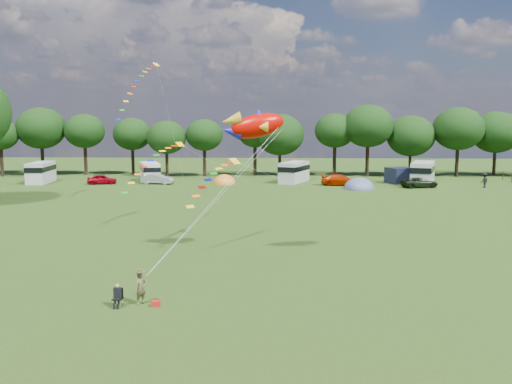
{
  "coord_description": "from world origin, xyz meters",
  "views": [
    {
      "loc": [
        1.29,
        -27.13,
        8.75
      ],
      "look_at": [
        0.0,
        8.0,
        4.0
      ],
      "focal_mm": 40.0,
      "sensor_mm": 36.0,
      "label": 1
    }
  ],
  "objects_px": {
    "tent_greyblue": "(359,189)",
    "kite_flyer": "(141,288)",
    "car_a": "(102,179)",
    "car_c": "(340,180)",
    "campervan_b": "(150,171)",
    "tent_orange": "(224,184)",
    "campervan_c": "(294,171)",
    "car_d": "(420,183)",
    "walker_b": "(484,180)",
    "camp_chair": "(118,293)",
    "campervan_d": "(423,173)",
    "campervan_a": "(41,172)",
    "car_b": "(157,179)",
    "fish_kite": "(252,126)"
  },
  "relations": [
    {
      "from": "car_d",
      "to": "tent_orange",
      "type": "xyz_separation_m",
      "value": [
        -24.14,
        2.91,
        -0.59
      ]
    },
    {
      "from": "car_b",
      "to": "campervan_b",
      "type": "xyz_separation_m",
      "value": [
        -1.55,
        2.76,
        0.68
      ]
    },
    {
      "from": "car_b",
      "to": "campervan_c",
      "type": "height_order",
      "value": "campervan_c"
    },
    {
      "from": "kite_flyer",
      "to": "car_d",
      "type": "bearing_deg",
      "value": 11.23
    },
    {
      "from": "campervan_b",
      "to": "campervan_d",
      "type": "relative_size",
      "value": 0.87
    },
    {
      "from": "campervan_b",
      "to": "car_d",
      "type": "bearing_deg",
      "value": -117.51
    },
    {
      "from": "car_a",
      "to": "car_c",
      "type": "relative_size",
      "value": 0.81
    },
    {
      "from": "campervan_b",
      "to": "walker_b",
      "type": "xyz_separation_m",
      "value": [
        42.02,
        -4.98,
        -0.41
      ]
    },
    {
      "from": "campervan_a",
      "to": "campervan_c",
      "type": "height_order",
      "value": "campervan_c"
    },
    {
      "from": "campervan_c",
      "to": "camp_chair",
      "type": "bearing_deg",
      "value": -167.33
    },
    {
      "from": "car_c",
      "to": "car_d",
      "type": "distance_m",
      "value": 9.62
    },
    {
      "from": "campervan_b",
      "to": "camp_chair",
      "type": "relative_size",
      "value": 5.04
    },
    {
      "from": "fish_kite",
      "to": "car_d",
      "type": "bearing_deg",
      "value": 50.59
    },
    {
      "from": "tent_orange",
      "to": "campervan_b",
      "type": "bearing_deg",
      "value": 167.53
    },
    {
      "from": "camp_chair",
      "to": "walker_b",
      "type": "xyz_separation_m",
      "value": [
        32.48,
        44.69,
        0.28
      ]
    },
    {
      "from": "car_b",
      "to": "campervan_c",
      "type": "bearing_deg",
      "value": -76.32
    },
    {
      "from": "car_a",
      "to": "walker_b",
      "type": "bearing_deg",
      "value": -104.75
    },
    {
      "from": "car_d",
      "to": "campervan_b",
      "type": "xyz_separation_m",
      "value": [
        -34.22,
        5.13,
        0.73
      ]
    },
    {
      "from": "kite_flyer",
      "to": "campervan_c",
      "type": "bearing_deg",
      "value": 29.55
    },
    {
      "from": "tent_orange",
      "to": "campervan_c",
      "type": "bearing_deg",
      "value": 11.76
    },
    {
      "from": "campervan_b",
      "to": "tent_orange",
      "type": "bearing_deg",
      "value": -121.44
    },
    {
      "from": "tent_orange",
      "to": "walker_b",
      "type": "xyz_separation_m",
      "value": [
        31.94,
        -2.75,
        0.91
      ]
    },
    {
      "from": "campervan_a",
      "to": "tent_greyblue",
      "type": "bearing_deg",
      "value": -100.87
    },
    {
      "from": "car_d",
      "to": "tent_greyblue",
      "type": "distance_m",
      "value": 7.84
    },
    {
      "from": "car_c",
      "to": "camp_chair",
      "type": "height_order",
      "value": "car_c"
    },
    {
      "from": "kite_flyer",
      "to": "camp_chair",
      "type": "relative_size",
      "value": 1.39
    },
    {
      "from": "campervan_c",
      "to": "fish_kite",
      "type": "height_order",
      "value": "fish_kite"
    },
    {
      "from": "car_d",
      "to": "tent_orange",
      "type": "height_order",
      "value": "car_d"
    },
    {
      "from": "campervan_c",
      "to": "walker_b",
      "type": "bearing_deg",
      "value": -77.78
    },
    {
      "from": "car_a",
      "to": "car_c",
      "type": "xyz_separation_m",
      "value": [
        30.29,
        -0.27,
        0.07
      ]
    },
    {
      "from": "tent_greyblue",
      "to": "kite_flyer",
      "type": "xyz_separation_m",
      "value": [
        -16.11,
        -42.3,
        0.75
      ]
    },
    {
      "from": "campervan_a",
      "to": "fish_kite",
      "type": "distance_m",
      "value": 48.39
    },
    {
      "from": "car_c",
      "to": "car_d",
      "type": "xyz_separation_m",
      "value": [
        9.46,
        -1.73,
        -0.07
      ]
    },
    {
      "from": "car_d",
      "to": "campervan_a",
      "type": "relative_size",
      "value": 0.81
    },
    {
      "from": "campervan_a",
      "to": "campervan_b",
      "type": "height_order",
      "value": "campervan_a"
    },
    {
      "from": "car_d",
      "to": "walker_b",
      "type": "relative_size",
      "value": 2.42
    },
    {
      "from": "tent_greyblue",
      "to": "camp_chair",
      "type": "height_order",
      "value": "tent_greyblue"
    },
    {
      "from": "car_c",
      "to": "kite_flyer",
      "type": "distance_m",
      "value": 48.01
    },
    {
      "from": "campervan_a",
      "to": "campervan_d",
      "type": "bearing_deg",
      "value": -94.29
    },
    {
      "from": "campervan_b",
      "to": "tent_orange",
      "type": "relative_size",
      "value": 1.64
    },
    {
      "from": "walker_b",
      "to": "campervan_c",
      "type": "bearing_deg",
      "value": -50.07
    },
    {
      "from": "camp_chair",
      "to": "car_c",
      "type": "bearing_deg",
      "value": 78.11
    },
    {
      "from": "campervan_a",
      "to": "campervan_c",
      "type": "distance_m",
      "value": 33.04
    },
    {
      "from": "car_d",
      "to": "campervan_d",
      "type": "height_order",
      "value": "campervan_d"
    },
    {
      "from": "car_c",
      "to": "tent_orange",
      "type": "xyz_separation_m",
      "value": [
        -14.68,
        1.18,
        -0.67
      ]
    },
    {
      "from": "campervan_d",
      "to": "walker_b",
      "type": "height_order",
      "value": "campervan_d"
    },
    {
      "from": "car_c",
      "to": "walker_b",
      "type": "xyz_separation_m",
      "value": [
        17.26,
        -1.57,
        0.24
      ]
    },
    {
      "from": "campervan_c",
      "to": "car_d",
      "type": "bearing_deg",
      "value": -83.89
    },
    {
      "from": "car_b",
      "to": "campervan_d",
      "type": "relative_size",
      "value": 0.59
    },
    {
      "from": "car_d",
      "to": "car_c",
      "type": "bearing_deg",
      "value": 66.51
    }
  ]
}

